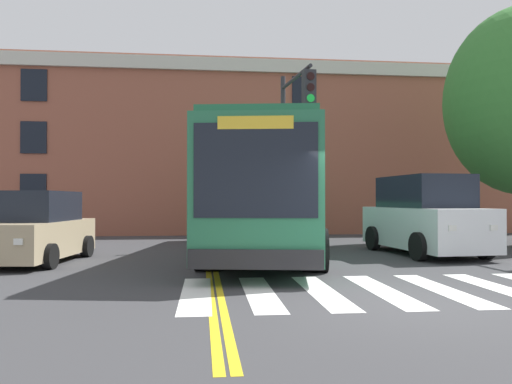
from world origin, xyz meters
TOP-DOWN VIEW (x-y plane):
  - ground_plane at (0.00, 0.00)m, footprint 120.00×120.00m
  - crosswalk at (0.59, 1.02)m, footprint 8.21×3.43m
  - lane_line_yellow_inner at (-2.99, 15.02)m, footprint 0.12×36.00m
  - lane_line_yellow_outer at (-2.83, 15.02)m, footprint 0.12×36.00m
  - city_bus at (-1.22, 7.09)m, footprint 4.39×11.67m
  - car_tan_near_lane at (-7.35, 5.84)m, footprint 2.28×4.19m
  - car_white_far_lane at (3.40, 6.57)m, footprint 2.44×4.82m
  - traffic_light_overhead at (-0.36, 7.48)m, footprint 0.54×2.93m
  - building_facade at (1.56, 19.84)m, footprint 29.93×9.69m

SIDE VIEW (x-z plane):
  - ground_plane at x=0.00m, z-range 0.00..0.00m
  - lane_line_yellow_inner at x=-2.99m, z-range 0.00..0.01m
  - lane_line_yellow_outer at x=-2.83m, z-range 0.00..0.01m
  - crosswalk at x=0.59m, z-range 0.00..0.01m
  - car_tan_near_lane at x=-7.35m, z-range -0.07..1.76m
  - car_white_far_lane at x=3.40m, z-range -0.06..2.25m
  - city_bus at x=-1.22m, z-range 0.12..3.53m
  - traffic_light_overhead at x=-0.36m, z-range 0.96..6.63m
  - building_facade at x=1.56m, z-range 0.00..8.17m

